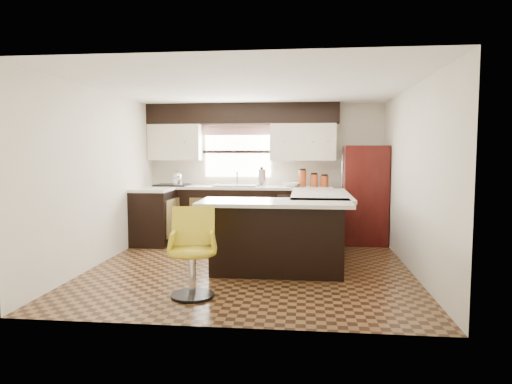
# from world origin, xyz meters

# --- Properties ---
(floor) EXTENTS (4.40, 4.40, 0.00)m
(floor) POSITION_xyz_m (0.00, 0.00, 0.00)
(floor) COLOR #49301A
(floor) RESTS_ON ground
(ceiling) EXTENTS (4.40, 4.40, 0.00)m
(ceiling) POSITION_xyz_m (0.00, 0.00, 2.40)
(ceiling) COLOR silver
(ceiling) RESTS_ON wall_back
(wall_back) EXTENTS (4.40, 0.00, 4.40)m
(wall_back) POSITION_xyz_m (0.00, 2.20, 1.20)
(wall_back) COLOR beige
(wall_back) RESTS_ON floor
(wall_front) EXTENTS (4.40, 0.00, 4.40)m
(wall_front) POSITION_xyz_m (0.00, -2.20, 1.20)
(wall_front) COLOR beige
(wall_front) RESTS_ON floor
(wall_left) EXTENTS (0.00, 4.40, 4.40)m
(wall_left) POSITION_xyz_m (-2.10, 0.00, 1.20)
(wall_left) COLOR beige
(wall_left) RESTS_ON floor
(wall_right) EXTENTS (0.00, 4.40, 4.40)m
(wall_right) POSITION_xyz_m (2.10, 0.00, 1.20)
(wall_right) COLOR beige
(wall_right) RESTS_ON floor
(base_cab_back) EXTENTS (3.30, 0.60, 0.90)m
(base_cab_back) POSITION_xyz_m (-0.45, 1.90, 0.45)
(base_cab_back) COLOR black
(base_cab_back) RESTS_ON floor
(base_cab_left) EXTENTS (0.60, 0.70, 0.90)m
(base_cab_left) POSITION_xyz_m (-1.80, 1.25, 0.45)
(base_cab_left) COLOR black
(base_cab_left) RESTS_ON floor
(counter_back) EXTENTS (3.30, 0.60, 0.04)m
(counter_back) POSITION_xyz_m (-0.45, 1.90, 0.92)
(counter_back) COLOR silver
(counter_back) RESTS_ON base_cab_back
(counter_left) EXTENTS (0.60, 0.70, 0.04)m
(counter_left) POSITION_xyz_m (-1.80, 1.25, 0.92)
(counter_left) COLOR silver
(counter_left) RESTS_ON base_cab_left
(soffit) EXTENTS (3.40, 0.35, 0.36)m
(soffit) POSITION_xyz_m (-0.40, 2.03, 2.22)
(soffit) COLOR black
(soffit) RESTS_ON wall_back
(upper_cab_left) EXTENTS (0.94, 0.35, 0.64)m
(upper_cab_left) POSITION_xyz_m (-1.62, 2.03, 1.72)
(upper_cab_left) COLOR beige
(upper_cab_left) RESTS_ON wall_back
(upper_cab_right) EXTENTS (1.14, 0.35, 0.64)m
(upper_cab_right) POSITION_xyz_m (0.68, 2.03, 1.72)
(upper_cab_right) COLOR beige
(upper_cab_right) RESTS_ON wall_back
(window_pane) EXTENTS (1.20, 0.02, 0.90)m
(window_pane) POSITION_xyz_m (-0.50, 2.18, 1.55)
(window_pane) COLOR white
(window_pane) RESTS_ON wall_back
(valance) EXTENTS (1.30, 0.06, 0.18)m
(valance) POSITION_xyz_m (-0.50, 2.14, 1.94)
(valance) COLOR #D19B93
(valance) RESTS_ON wall_back
(sink) EXTENTS (0.75, 0.45, 0.03)m
(sink) POSITION_xyz_m (-0.50, 1.88, 0.96)
(sink) COLOR #B2B2B7
(sink) RESTS_ON counter_back
(dishwasher) EXTENTS (0.58, 0.03, 0.78)m
(dishwasher) POSITION_xyz_m (0.55, 1.61, 0.43)
(dishwasher) COLOR black
(dishwasher) RESTS_ON floor
(cooktop) EXTENTS (0.58, 0.50, 0.02)m
(cooktop) POSITION_xyz_m (-1.65, 1.88, 0.96)
(cooktop) COLOR black
(cooktop) RESTS_ON counter_back
(peninsula_long) EXTENTS (0.60, 1.95, 0.90)m
(peninsula_long) POSITION_xyz_m (0.90, 0.62, 0.45)
(peninsula_long) COLOR black
(peninsula_long) RESTS_ON floor
(peninsula_return) EXTENTS (1.65, 0.60, 0.90)m
(peninsula_return) POSITION_xyz_m (0.38, -0.35, 0.45)
(peninsula_return) COLOR black
(peninsula_return) RESTS_ON floor
(counter_pen_long) EXTENTS (0.84, 1.95, 0.04)m
(counter_pen_long) POSITION_xyz_m (0.95, 0.62, 0.92)
(counter_pen_long) COLOR silver
(counter_pen_long) RESTS_ON peninsula_long
(counter_pen_return) EXTENTS (1.89, 0.84, 0.04)m
(counter_pen_return) POSITION_xyz_m (0.35, -0.44, 0.92)
(counter_pen_return) COLOR silver
(counter_pen_return) RESTS_ON peninsula_return
(refrigerator) EXTENTS (0.71, 0.68, 1.65)m
(refrigerator) POSITION_xyz_m (1.73, 1.75, 0.83)
(refrigerator) COLOR #390B09
(refrigerator) RESTS_ON floor
(bar_chair) EXTENTS (0.59, 0.59, 0.96)m
(bar_chair) POSITION_xyz_m (-0.46, -1.40, 0.48)
(bar_chair) COLOR gold
(bar_chair) RESTS_ON floor
(kettle) EXTENTS (0.18, 0.18, 0.24)m
(kettle) POSITION_xyz_m (-1.55, 1.88, 1.09)
(kettle) COLOR silver
(kettle) RESTS_ON cooktop
(percolator) EXTENTS (0.15, 0.15, 0.31)m
(percolator) POSITION_xyz_m (-0.04, 1.90, 1.10)
(percolator) COLOR silver
(percolator) RESTS_ON counter_back
(mixing_bowl) EXTENTS (0.38, 0.38, 0.07)m
(mixing_bowl) POSITION_xyz_m (0.49, 1.90, 0.98)
(mixing_bowl) COLOR white
(mixing_bowl) RESTS_ON counter_back
(canister_large) EXTENTS (0.14, 0.14, 0.28)m
(canister_large) POSITION_xyz_m (0.67, 1.92, 1.09)
(canister_large) COLOR #943D19
(canister_large) RESTS_ON counter_back
(canister_med) EXTENTS (0.14, 0.14, 0.21)m
(canister_med) POSITION_xyz_m (0.88, 1.92, 1.05)
(canister_med) COLOR #943D19
(canister_med) RESTS_ON counter_back
(canister_small) EXTENTS (0.14, 0.14, 0.19)m
(canister_small) POSITION_xyz_m (1.06, 1.92, 1.04)
(canister_small) COLOR #943D19
(canister_small) RESTS_ON counter_back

